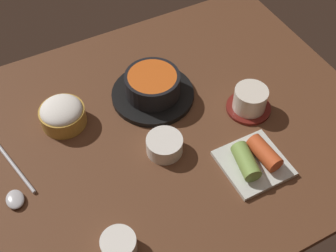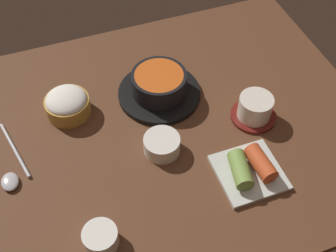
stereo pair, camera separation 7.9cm
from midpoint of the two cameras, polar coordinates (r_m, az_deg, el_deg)
name	(u,v)px [view 1 (the left image)]	position (r cm, az deg, el deg)	size (l,w,h in cm)	color
dining_table	(156,134)	(100.26, -3.81, -1.18)	(100.00, 76.00, 2.00)	#56331E
stone_pot	(153,87)	(104.47, -4.21, 4.95)	(20.00, 20.00, 6.86)	black
rice_bowl	(62,114)	(102.52, -15.84, 1.44)	(10.41, 10.41, 6.09)	#B78C38
tea_cup_with_saucer	(250,100)	(102.56, 8.50, 3.22)	(10.56, 10.56, 6.20)	maroon
banchan_cup_center	(164,145)	(94.46, -2.86, -2.61)	(8.02, 8.02, 3.89)	white
kimchi_plate	(254,160)	(93.45, 8.87, -4.54)	(13.37, 13.37, 4.75)	silver
side_bowl_near	(119,245)	(83.83, -9.27, -15.26)	(6.71, 6.71, 3.83)	white
spoon	(15,188)	(96.79, -21.67, -7.64)	(6.12, 18.92, 1.35)	#B7B7BC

